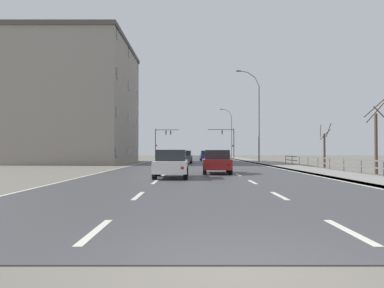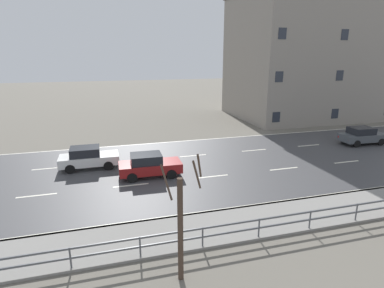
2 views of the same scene
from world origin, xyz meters
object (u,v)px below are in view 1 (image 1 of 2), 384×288
Objects in this scene: brick_building at (80,103)px; traffic_signal_right at (230,139)px; street_lamp_distant at (232,134)px; car_far_right at (186,157)px; traffic_signal_left at (163,138)px; car_distant at (218,162)px; car_mid_centre at (173,164)px; car_near_right at (207,156)px; car_far_left at (225,156)px; street_lamp_midground at (259,118)px.

traffic_signal_right is at bearing 51.31° from brick_building.
car_far_right is (-8.93, -32.02, -4.23)m from street_lamp_distant.
traffic_signal_left reaches higher than car_far_right.
street_lamp_distant is 52.33m from car_distant.
car_mid_centre is 0.98× the size of car_far_right.
car_far_left is at bearing -5.59° from car_near_right.
traffic_signal_left is at bearing 100.76° from car_distant.
car_far_left and car_near_right have the same top height.
brick_building is (-13.63, 2.84, 6.82)m from car_far_right.
street_lamp_distant is 2.47× the size of car_far_right.
car_distant is (-6.36, -51.77, -4.23)m from street_lamp_distant.
traffic_signal_left is at bearing -177.72° from traffic_signal_right.
traffic_signal_right is 1.01× the size of traffic_signal_left.
traffic_signal_left is at bearing 115.93° from street_lamp_midground.
car_near_right is 0.23× the size of brick_building.
brick_building reaches higher than car_near_right.
car_near_right is at bearing 84.89° from car_mid_centre.
traffic_signal_right is 1.49× the size of car_mid_centre.
street_lamp_distant is 56.63m from car_mid_centre.
car_far_left is 37.31m from car_mid_centre.
brick_building reaches higher than car_far_left.
street_lamp_distant is 2.48× the size of car_near_right.
traffic_signal_left is 0.34× the size of brick_building.
car_far_right is at bearing -11.78° from brick_building.
brick_building is at bearing 170.44° from car_far_right.
street_lamp_midground reaches higher than car_near_right.
car_distant and car_mid_centre have the same top height.
car_mid_centre is at bearing -110.48° from street_lamp_midground.
car_mid_centre is 23.71m from car_far_right.
street_lamp_distant is 1.71× the size of traffic_signal_left.
street_lamp_distant is at bearing 72.82° from traffic_signal_right.
street_lamp_distant is 19.62m from car_far_left.
car_far_right is at bearing 89.49° from car_mid_centre.
car_far_left is 23.06m from brick_building.
traffic_signal_right reaches higher than car_far_right.
car_far_right is at bearing -80.00° from traffic_signal_left.
street_lamp_midground is 10.10m from car_far_right.
car_mid_centre is 0.99× the size of car_near_right.
street_lamp_midground is at bearing -5.41° from brick_building.
street_lamp_midground reaches higher than traffic_signal_left.
street_lamp_distant is 2.49× the size of car_far_left.
brick_building is at bearing 174.59° from street_lamp_midground.
car_far_right is at bearing -104.50° from car_near_right.
car_mid_centre is at bearing -88.31° from car_far_right.
traffic_signal_right is 31.68m from car_far_right.
car_mid_centre is at bearing -123.39° from car_distant.
car_near_right is (-5.82, -18.71, -4.23)m from street_lamp_distant.
car_near_right is (3.32, 37.02, 0.00)m from car_mid_centre.
traffic_signal_right is at bearing -107.18° from street_lamp_distant.
brick_building reaches higher than car_mid_centre.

